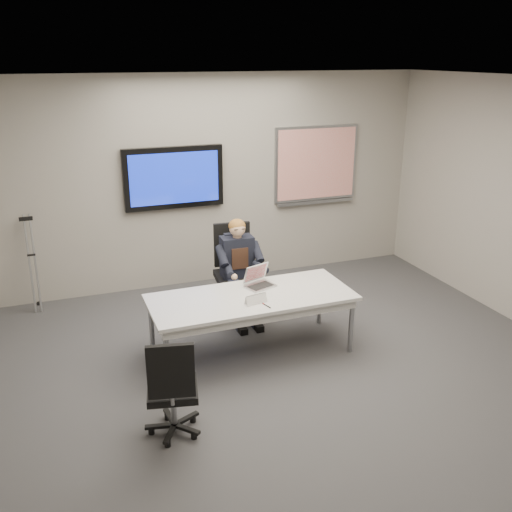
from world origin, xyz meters
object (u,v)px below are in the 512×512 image
object	(u,v)px
conference_table	(251,302)
office_chair_near	(173,405)
office_chair_far	(236,287)
seated_person	(242,282)
laptop	(258,280)

from	to	relation	value
conference_table	office_chair_near	world-z (taller)	office_chair_near
office_chair_far	seated_person	bearing A→B (deg)	-85.21
conference_table	seated_person	size ratio (longest dim) A/B	1.74
seated_person	laptop	bearing A→B (deg)	-85.85
conference_table	office_chair_near	bearing A→B (deg)	-134.85
office_chair_near	seated_person	bearing A→B (deg)	-111.63
office_chair_near	laptop	xyz separation A→B (m)	(1.25, 1.35, 0.42)
office_chair_far	office_chair_near	distance (m)	2.44
office_chair_far	laptop	distance (m)	0.83
laptop	seated_person	bearing A→B (deg)	72.61
conference_table	laptop	xyz separation A→B (m)	(0.17, 0.24, 0.13)
office_chair_far	office_chair_near	size ratio (longest dim) A/B	1.19
conference_table	seated_person	distance (m)	0.77
seated_person	office_chair_near	bearing A→B (deg)	-121.83
conference_table	office_chair_near	xyz separation A→B (m)	(-1.08, -1.10, -0.29)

